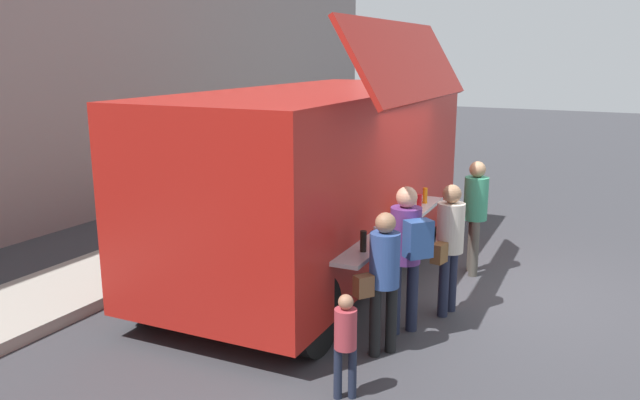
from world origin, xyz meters
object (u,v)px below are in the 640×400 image
Objects in this scene: customer_front_ordering at (449,239)px; child_near_queue at (345,337)px; customer_extra_browsing at (475,207)px; customer_mid_with_backpack at (407,246)px; food_truck_main at (322,173)px; customer_rear_waiting at (383,272)px; trash_bin at (312,177)px.

child_near_queue is (-2.40, 0.29, -0.36)m from customer_front_ordering.
customer_mid_with_backpack is at bearing 63.83° from customer_extra_browsing.
customer_front_ordering is at bearing -111.58° from food_truck_main.
food_truck_main reaches higher than customer_extra_browsing.
customer_rear_waiting is 1.05m from child_near_queue.
customer_extra_browsing is at bearing -69.06° from food_truck_main.
customer_extra_browsing is at bearing -125.79° from trash_bin.
customer_front_ordering is 2.45m from child_near_queue.
trash_bin is 7.01m from customer_mid_with_backpack.
customer_front_ordering is 1.58× the size of child_near_queue.
customer_rear_waiting is 1.52× the size of child_near_queue.
customer_front_ordering reaches higher than customer_rear_waiting.
food_truck_main is 2.46m from customer_mid_with_backpack.
trash_bin is 0.63× the size of customer_front_ordering.
food_truck_main is at bearing -14.95° from customer_rear_waiting.
child_near_queue is at bearing -149.88° from trash_bin.
customer_rear_waiting is 3.05m from customer_extra_browsing.
customer_rear_waiting is at bearing -29.25° from child_near_queue.
food_truck_main is 3.93× the size of customer_front_ordering.
food_truck_main reaches higher than trash_bin.
trash_bin is at bearing -57.41° from customer_extra_browsing.
trash_bin is 6.58m from customer_front_ordering.
customer_front_ordering is 1.64m from customer_extra_browsing.
food_truck_main is 2.30m from customer_extra_browsing.
food_truck_main is at bearing 1.56° from customer_extra_browsing.
customer_rear_waiting is at bearing -146.20° from trash_bin.
customer_extra_browsing reaches higher than customer_rear_waiting.
customer_rear_waiting is (-0.62, 0.04, -0.13)m from customer_mid_with_backpack.
trash_bin is 8.33m from child_near_queue.
customer_extra_browsing is (2.42, -0.19, -0.06)m from customer_mid_with_backpack.
customer_rear_waiting reaches higher than child_near_queue.
customer_front_ordering is at bearing 71.18° from customer_extra_browsing.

